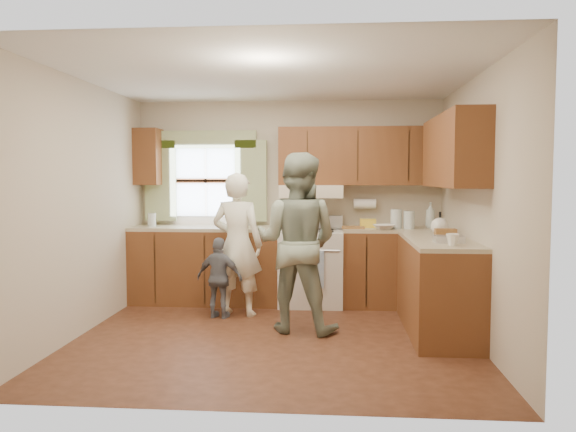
# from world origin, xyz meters

# --- Properties ---
(room) EXTENTS (3.80, 3.80, 3.80)m
(room) POSITION_xyz_m (0.00, 0.00, 1.25)
(room) COLOR #412214
(room) RESTS_ON ground
(kitchen_fixtures) EXTENTS (3.80, 2.25, 2.15)m
(kitchen_fixtures) POSITION_xyz_m (0.62, 1.08, 0.84)
(kitchen_fixtures) COLOR #411E0D
(kitchen_fixtures) RESTS_ON ground
(stove) EXTENTS (0.76, 0.67, 1.07)m
(stove) POSITION_xyz_m (0.30, 1.44, 0.47)
(stove) COLOR silver
(stove) RESTS_ON ground
(woman_left) EXTENTS (0.64, 0.49, 1.60)m
(woman_left) POSITION_xyz_m (-0.50, 0.85, 0.80)
(woman_left) COLOR white
(woman_left) RESTS_ON ground
(woman_right) EXTENTS (1.00, 0.86, 1.79)m
(woman_right) POSITION_xyz_m (0.20, 0.27, 0.89)
(woman_right) COLOR #23392C
(woman_right) RESTS_ON ground
(child) EXTENTS (0.55, 0.32, 0.89)m
(child) POSITION_xyz_m (-0.68, 0.69, 0.44)
(child) COLOR slate
(child) RESTS_ON ground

